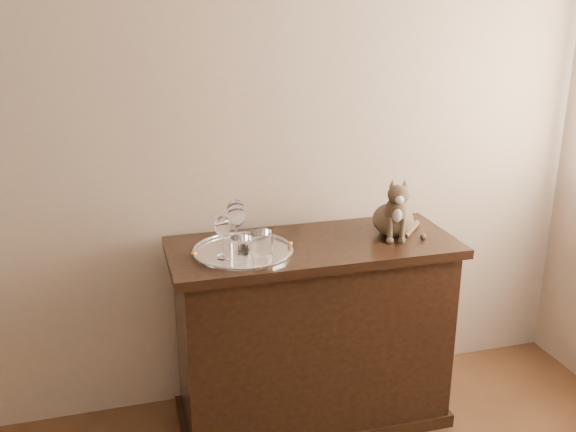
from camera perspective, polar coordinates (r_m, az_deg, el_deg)
name	(u,v)px	position (r m, az deg, el deg)	size (l,w,h in m)	color
wall_back	(152,117)	(2.71, -11.95, 8.60)	(4.00, 0.10, 2.70)	tan
sideboard	(312,334)	(2.84, 2.17, -10.45)	(1.20, 0.50, 0.85)	black
tray	(243,252)	(2.56, -4.02, -3.22)	(0.40, 0.40, 0.01)	white
wine_glass_b	(236,223)	(2.58, -4.63, -0.60)	(0.07, 0.07, 0.19)	silver
wine_glass_c	(223,237)	(2.47, -5.81, -1.86)	(0.06, 0.06, 0.17)	silver
wine_glass_d	(237,228)	(2.54, -4.57, -1.04)	(0.07, 0.07, 0.19)	silver
tumbler_a	(262,243)	(2.50, -2.30, -2.46)	(0.08, 0.08, 0.10)	silver
tumbler_b	(241,249)	(2.45, -4.18, -2.95)	(0.08, 0.08, 0.09)	white
cat	(394,204)	(2.75, 9.39, 1.02)	(0.27, 0.25, 0.27)	brown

